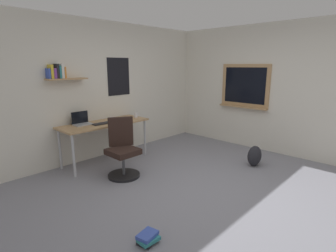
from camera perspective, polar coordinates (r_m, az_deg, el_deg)
The scene contains 11 objects.
ground_plane at distance 3.98m, azimuth 8.00°, elevation -13.60°, with size 5.20×5.20×0.00m, color gray.
wall_back at distance 5.38m, azimuth -13.42°, elevation 7.62°, with size 5.00×0.30×2.60m.
wall_right at distance 5.77m, azimuth 22.71°, elevation 7.30°, with size 0.22×5.00×2.60m.
desk at distance 4.99m, azimuth -13.53°, elevation -0.07°, with size 1.64×0.61×0.75m.
office_chair at distance 4.37m, azimuth -9.80°, elevation -5.44°, with size 0.55×0.56×0.95m.
laptop at distance 4.91m, azimuth -18.15°, elevation 0.93°, with size 0.31×0.21×0.23m.
keyboard at distance 4.87m, azimuth -13.90°, elevation 0.56°, with size 0.37×0.13×0.02m, color black.
computer_mouse at distance 5.02m, azimuth -11.22°, elevation 1.15°, with size 0.10×0.06×0.03m, color #262628.
coffee_mug at distance 5.36m, azimuth -6.99°, elevation 2.37°, with size 0.08×0.08×0.09m, color silver.
backpack at distance 5.02m, azimuth 18.19°, elevation -6.16°, with size 0.32×0.22×0.37m, color #232328.
book_stack_on_floor at distance 2.93m, azimuth -4.35°, elevation -23.02°, with size 0.24×0.20×0.10m.
Camera 1 is at (-2.92, -2.04, 1.78)m, focal length 28.19 mm.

